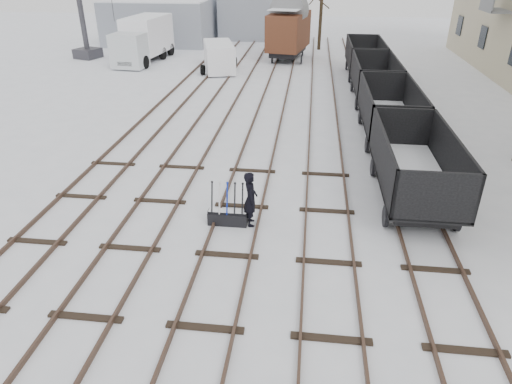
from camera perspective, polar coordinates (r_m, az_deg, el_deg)
ground at (r=13.74m, az=-3.65°, el=-7.95°), size 120.00×120.00×0.00m
tracks at (r=25.97m, az=1.71°, el=9.88°), size 13.90×52.00×0.16m
shed_left at (r=49.72m, az=-11.72°, el=20.23°), size 10.00×8.00×4.10m
shed_right at (r=51.66m, az=-0.08°, el=21.23°), size 7.00×6.00×4.50m
ground_frame at (r=15.11m, az=-3.55°, el=-3.06°), size 1.30×0.42×1.49m
worker at (r=14.76m, az=-0.68°, el=-0.86°), size 0.58×0.76×1.88m
freight_wagon_a at (r=17.20m, az=19.01°, el=1.93°), size 2.46×6.15×2.51m
freight_wagon_b at (r=23.06m, az=16.21°, el=8.79°), size 2.46×6.15×2.51m
freight_wagon_c at (r=29.15m, az=14.52°, el=12.82°), size 2.46×6.15×2.51m
freight_wagon_d at (r=35.35m, az=13.39°, el=15.44°), size 2.46×6.15×2.51m
box_van_wagon at (r=40.22m, az=4.12°, el=19.59°), size 3.80×5.85×4.14m
lorry at (r=40.43m, az=-13.88°, el=18.05°), size 2.98×7.81×3.47m
panel_van at (r=36.21m, az=-4.64°, el=16.54°), size 3.25×5.09×2.08m
crane at (r=43.38m, az=-20.59°, el=18.56°), size 2.26×5.39×9.04m
tree_far_left at (r=50.62m, az=1.66°, el=21.19°), size 0.30×0.30×4.66m
tree_far_right at (r=44.91m, az=8.12°, el=21.28°), size 0.30×0.30×6.46m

